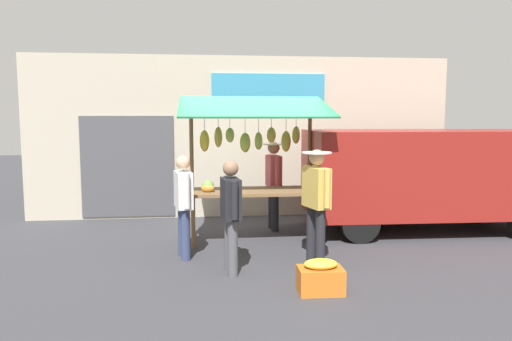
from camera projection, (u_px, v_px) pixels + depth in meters
The scene contains 9 objects.
ground_plane at pixel (254, 240), 8.39m from camera, with size 40.00×40.00×0.00m, color #38383D.
street_backdrop at pixel (241, 137), 10.37m from camera, with size 9.00×0.30×3.40m.
market_stall at pixel (252, 150), 8.28m from camera, with size 2.50×1.46×2.50m.
vendor_with_sunhat at pixel (274, 178), 9.07m from camera, with size 0.43×0.71×1.67m.
shopper_with_shopping_bag at pixel (316, 196), 6.99m from camera, with size 0.43×0.69×1.66m.
shopper_in_grey_tee at pixel (184, 200), 7.25m from camera, with size 0.31×0.66×1.56m.
shopper_with_ponytail at pixel (231, 210), 6.52m from camera, with size 0.27×0.67×1.55m.
parked_van at pixel (418, 171), 9.04m from camera, with size 4.45×1.98×1.88m.
produce_crate_near at pixel (321, 277), 5.87m from camera, with size 0.55×0.38×0.42m.
Camera 1 is at (0.92, 8.15, 2.13)m, focal length 33.95 mm.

